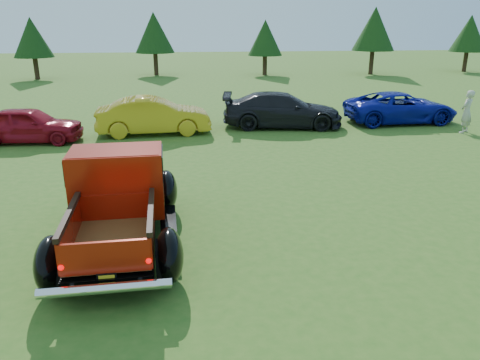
{
  "coord_description": "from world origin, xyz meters",
  "views": [
    {
      "loc": [
        -0.54,
        -9.37,
        4.41
      ],
      "look_at": [
        0.54,
        0.2,
        1.09
      ],
      "focal_mm": 35.0,
      "sensor_mm": 36.0,
      "label": 1
    }
  ],
  "objects_px": {
    "tree_west": "(32,37)",
    "show_car_yellow": "(154,116)",
    "show_car_blue": "(401,107)",
    "show_car_red": "(28,125)",
    "tree_mid_left": "(154,33)",
    "pickup_truck": "(119,196)",
    "tree_east": "(374,29)",
    "tree_far_east": "(469,33)",
    "show_car_grey": "(282,110)",
    "spectator": "(467,112)",
    "tree_mid_right": "(265,38)"
  },
  "relations": [
    {
      "from": "tree_mid_left",
      "to": "tree_mid_right",
      "type": "height_order",
      "value": "tree_mid_left"
    },
    {
      "from": "show_car_blue",
      "to": "show_car_red",
      "type": "bearing_deg",
      "value": 94.67
    },
    {
      "from": "tree_east",
      "to": "show_car_yellow",
      "type": "height_order",
      "value": "tree_east"
    },
    {
      "from": "pickup_truck",
      "to": "show_car_blue",
      "type": "height_order",
      "value": "pickup_truck"
    },
    {
      "from": "tree_mid_left",
      "to": "show_car_blue",
      "type": "bearing_deg",
      "value": -59.83
    },
    {
      "from": "show_car_red",
      "to": "tree_east",
      "type": "bearing_deg",
      "value": -42.57
    },
    {
      "from": "tree_far_east",
      "to": "show_car_blue",
      "type": "relative_size",
      "value": 0.98
    },
    {
      "from": "show_car_red",
      "to": "show_car_blue",
      "type": "bearing_deg",
      "value": -79.93
    },
    {
      "from": "tree_mid_right",
      "to": "show_car_yellow",
      "type": "height_order",
      "value": "tree_mid_right"
    },
    {
      "from": "tree_far_east",
      "to": "show_car_yellow",
      "type": "bearing_deg",
      "value": -140.94
    },
    {
      "from": "spectator",
      "to": "tree_east",
      "type": "bearing_deg",
      "value": -137.66
    },
    {
      "from": "tree_far_east",
      "to": "show_car_blue",
      "type": "bearing_deg",
      "value": -126.95
    },
    {
      "from": "tree_west",
      "to": "show_car_grey",
      "type": "xyz_separation_m",
      "value": [
        15.5,
        -18.81,
        -2.37
      ]
    },
    {
      "from": "tree_far_east",
      "to": "show_car_yellow",
      "type": "height_order",
      "value": "tree_far_east"
    },
    {
      "from": "show_car_red",
      "to": "spectator",
      "type": "relative_size",
      "value": 2.27
    },
    {
      "from": "tree_mid_right",
      "to": "show_car_grey",
      "type": "xyz_separation_m",
      "value": [
        -2.5,
        -19.81,
        -2.24
      ]
    },
    {
      "from": "tree_mid_left",
      "to": "show_car_red",
      "type": "xyz_separation_m",
      "value": [
        -3.5,
        -22.36,
        -2.71
      ]
    },
    {
      "from": "tree_east",
      "to": "show_car_grey",
      "type": "bearing_deg",
      "value": -120.78
    },
    {
      "from": "spectator",
      "to": "show_car_blue",
      "type": "bearing_deg",
      "value": -87.86
    },
    {
      "from": "tree_west",
      "to": "show_car_yellow",
      "type": "bearing_deg",
      "value": -62.64
    },
    {
      "from": "tree_far_east",
      "to": "show_car_yellow",
      "type": "distance_m",
      "value": 33.45
    },
    {
      "from": "pickup_truck",
      "to": "show_car_grey",
      "type": "xyz_separation_m",
      "value": [
        5.52,
        10.21,
        -0.18
      ]
    },
    {
      "from": "show_car_grey",
      "to": "show_car_blue",
      "type": "xyz_separation_m",
      "value": [
        5.44,
        0.28,
        -0.05
      ]
    },
    {
      "from": "tree_mid_left",
      "to": "show_car_yellow",
      "type": "xyz_separation_m",
      "value": [
        1.1,
        -21.52,
        -2.64
      ]
    },
    {
      "from": "tree_mid_right",
      "to": "show_car_red",
      "type": "height_order",
      "value": "tree_mid_right"
    },
    {
      "from": "tree_mid_left",
      "to": "spectator",
      "type": "height_order",
      "value": "tree_mid_left"
    },
    {
      "from": "show_car_yellow",
      "to": "show_car_blue",
      "type": "relative_size",
      "value": 0.92
    },
    {
      "from": "tree_east",
      "to": "show_car_blue",
      "type": "height_order",
      "value": "tree_east"
    },
    {
      "from": "tree_mid_right",
      "to": "tree_east",
      "type": "xyz_separation_m",
      "value": [
        9.0,
        -0.5,
        0.68
      ]
    },
    {
      "from": "tree_far_east",
      "to": "pickup_truck",
      "type": "xyz_separation_m",
      "value": [
        -26.02,
        -30.52,
        -2.33
      ]
    },
    {
      "from": "tree_mid_left",
      "to": "tree_far_east",
      "type": "relative_size",
      "value": 1.04
    },
    {
      "from": "show_car_grey",
      "to": "tree_west",
      "type": "bearing_deg",
      "value": 47.06
    },
    {
      "from": "tree_east",
      "to": "tree_west",
      "type": "bearing_deg",
      "value": -178.94
    },
    {
      "from": "tree_mid_left",
      "to": "pickup_truck",
      "type": "distance_m",
      "value": 31.14
    },
    {
      "from": "tree_mid_right",
      "to": "pickup_truck",
      "type": "height_order",
      "value": "tree_mid_right"
    },
    {
      "from": "pickup_truck",
      "to": "tree_west",
      "type": "bearing_deg",
      "value": 106.33
    },
    {
      "from": "tree_west",
      "to": "show_car_grey",
      "type": "distance_m",
      "value": 24.49
    },
    {
      "from": "tree_far_east",
      "to": "show_car_blue",
      "type": "height_order",
      "value": "tree_far_east"
    },
    {
      "from": "tree_east",
      "to": "show_car_red",
      "type": "xyz_separation_m",
      "value": [
        -21.5,
        -20.86,
        -2.99
      ]
    },
    {
      "from": "tree_far_east",
      "to": "show_car_grey",
      "type": "height_order",
      "value": "tree_far_east"
    },
    {
      "from": "show_car_blue",
      "to": "tree_west",
      "type": "bearing_deg",
      "value": 46.39
    },
    {
      "from": "show_car_red",
      "to": "show_car_blue",
      "type": "distance_m",
      "value": 15.54
    },
    {
      "from": "tree_mid_left",
      "to": "show_car_grey",
      "type": "distance_m",
      "value": 21.96
    },
    {
      "from": "tree_west",
      "to": "show_car_yellow",
      "type": "distance_m",
      "value": 22.11
    },
    {
      "from": "tree_west",
      "to": "show_car_yellow",
      "type": "height_order",
      "value": "tree_west"
    },
    {
      "from": "tree_mid_right",
      "to": "spectator",
      "type": "distance_m",
      "value": 22.35
    },
    {
      "from": "show_car_grey",
      "to": "spectator",
      "type": "xyz_separation_m",
      "value": [
        7.2,
        -1.94,
        0.13
      ]
    },
    {
      "from": "show_car_yellow",
      "to": "show_car_blue",
      "type": "xyz_separation_m",
      "value": [
        10.84,
        0.99,
        -0.06
      ]
    },
    {
      "from": "show_car_blue",
      "to": "spectator",
      "type": "height_order",
      "value": "spectator"
    },
    {
      "from": "tree_east",
      "to": "show_car_blue",
      "type": "relative_size",
      "value": 1.1
    }
  ]
}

